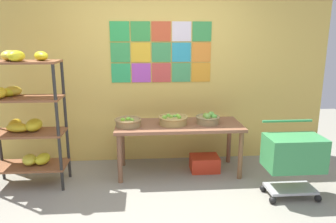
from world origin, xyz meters
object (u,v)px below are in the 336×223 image
banana_shelf_unit (23,109)px  display_table (179,130)px  produce_crate_under_table (204,163)px  fruit_basket_back_left (128,122)px  fruit_basket_left (208,119)px  shopping_cart (293,155)px  fruit_basket_centre (173,120)px

banana_shelf_unit → display_table: 1.92m
banana_shelf_unit → produce_crate_under_table: size_ratio=4.30×
banana_shelf_unit → fruit_basket_back_left: 1.25m
fruit_basket_left → shopping_cart: 1.14m
display_table → produce_crate_under_table: 0.61m
fruit_basket_left → produce_crate_under_table: bearing=142.8°
fruit_basket_back_left → fruit_basket_centre: size_ratio=0.91×
fruit_basket_left → produce_crate_under_table: fruit_basket_left is taller
fruit_basket_centre → produce_crate_under_table: size_ratio=1.00×
fruit_basket_centre → shopping_cart: size_ratio=0.45×
banana_shelf_unit → fruit_basket_centre: (1.79, 0.22, -0.23)m
fruit_basket_left → fruit_basket_back_left: (-1.04, -0.05, -0.01)m
fruit_basket_left → fruit_basket_centre: 0.46m
display_table → fruit_basket_centre: bearing=-168.9°
fruit_basket_left → produce_crate_under_table: size_ratio=0.83×
banana_shelf_unit → fruit_basket_left: banana_shelf_unit is taller
display_table → fruit_basket_centre: size_ratio=4.30×
display_table → fruit_basket_left: bearing=-1.4°
produce_crate_under_table → fruit_basket_left: bearing=-37.2°
banana_shelf_unit → fruit_basket_left: 2.27m
banana_shelf_unit → produce_crate_under_table: 2.40m
fruit_basket_back_left → fruit_basket_centre: (0.58, 0.04, 0.00)m
fruit_basket_left → shopping_cart: (0.81, -0.77, -0.23)m
display_table → fruit_basket_back_left: (-0.65, -0.06, 0.14)m
shopping_cart → fruit_basket_centre: bearing=159.0°
fruit_basket_back_left → banana_shelf_unit: bearing=-171.7°
banana_shelf_unit → fruit_basket_back_left: size_ratio=4.74×
fruit_basket_left → fruit_basket_centre: fruit_basket_left is taller
fruit_basket_left → shopping_cart: bearing=-43.6°
banana_shelf_unit → shopping_cart: (3.06, -0.54, -0.46)m
display_table → shopping_cart: 1.43m
fruit_basket_centre → shopping_cart: 1.50m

